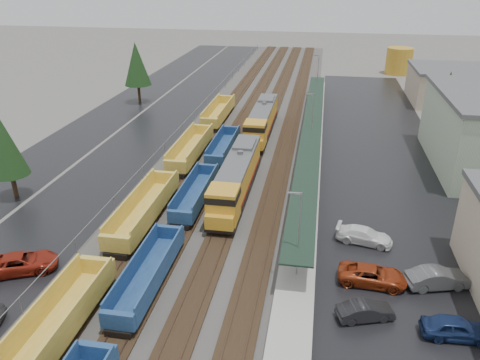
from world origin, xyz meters
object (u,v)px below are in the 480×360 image
object	(u,v)px
well_string_blue	(148,274)
parked_car_east_b	(372,275)
locomotive_trail	(262,121)
parked_car_east_a	(365,311)
storage_tank	(399,61)
parked_car_west_c	(21,263)
locomotive_lead	(236,178)
parked_car_east_e	(437,278)
well_string_yellow	(145,210)
parked_car_east_d	(456,328)
parked_car_east_c	(364,236)

from	to	relation	value
well_string_blue	parked_car_east_b	bearing A→B (deg)	11.08
locomotive_trail	parked_car_east_b	bearing A→B (deg)	-68.49
parked_car_east_a	parked_car_east_b	xyz separation A→B (m)	(0.83, 4.37, 0.07)
storage_tank	parked_car_west_c	bearing A→B (deg)	-115.08
locomotive_lead	parked_car_east_b	bearing A→B (deg)	-44.42
parked_car_east_b	parked_car_east_e	size ratio (longest dim) A/B	1.09
parked_car_east_a	well_string_yellow	bearing A→B (deg)	43.93
locomotive_trail	storage_tank	world-z (taller)	storage_tank
parked_car_east_d	parked_car_east_b	bearing A→B (deg)	42.64
well_string_yellow	locomotive_lead	bearing A→B (deg)	40.16
well_string_yellow	parked_car_east_b	bearing A→B (deg)	-16.74
well_string_blue	parked_car_east_c	bearing A→B (deg)	29.06
parked_car_east_b	parked_car_east_c	bearing A→B (deg)	5.89
well_string_blue	parked_car_east_a	bearing A→B (deg)	-3.25
well_string_yellow	parked_car_east_e	xyz separation A→B (m)	(26.49, -6.05, -0.42)
locomotive_lead	storage_tank	world-z (taller)	storage_tank
storage_tank	parked_car_east_c	distance (m)	79.17
parked_car_east_d	parked_car_east_e	size ratio (longest dim) A/B	0.93
parked_car_west_c	parked_car_east_c	size ratio (longest dim) A/B	1.14
parked_car_east_d	well_string_blue	bearing A→B (deg)	83.57
parked_car_east_d	storage_tank	bearing A→B (deg)	-6.60
parked_car_west_c	parked_car_east_c	bearing A→B (deg)	-95.82
well_string_blue	parked_car_east_d	xyz separation A→B (m)	(22.61, -1.77, -0.32)
parked_car_west_c	parked_car_east_d	bearing A→B (deg)	-117.49
storage_tank	parked_car_east_a	distance (m)	89.66
locomotive_trail	well_string_yellow	size ratio (longest dim) A/B	0.23
storage_tank	parked_car_east_c	bearing A→B (deg)	-99.21
well_string_yellow	well_string_blue	bearing A→B (deg)	-67.98
parked_car_west_c	parked_car_east_e	size ratio (longest dim) A/B	1.17
well_string_yellow	parked_car_east_c	distance (m)	21.25
well_string_blue	locomotive_trail	bearing A→B (deg)	83.93
locomotive_lead	parked_car_east_b	world-z (taller)	locomotive_lead
storage_tank	locomotive_trail	bearing A→B (deg)	-117.36
well_string_yellow	parked_car_east_e	bearing A→B (deg)	-12.85
parked_car_east_a	parked_car_east_c	xyz separation A→B (m)	(0.58, 10.52, 0.06)
well_string_blue	storage_tank	xyz separation A→B (m)	(29.90, 87.70, 1.90)
well_string_blue	parked_car_east_a	distance (m)	16.69
parked_car_west_c	parked_car_east_e	world-z (taller)	parked_car_east_e
storage_tank	parked_car_east_d	bearing A→B (deg)	-94.66
well_string_yellow	storage_tank	world-z (taller)	storage_tank
well_string_yellow	storage_tank	distance (m)	84.89
storage_tank	parked_car_east_e	distance (m)	84.21
locomotive_lead	parked_car_east_e	distance (m)	22.54
storage_tank	parked_car_east_a	bearing A→B (deg)	-98.50
parked_car_west_c	well_string_yellow	bearing A→B (deg)	-60.26
well_string_yellow	parked_car_east_b	world-z (taller)	well_string_yellow
locomotive_lead	locomotive_trail	bearing A→B (deg)	90.00
locomotive_lead	parked_car_east_b	size ratio (longest dim) A/B	3.55
locomotive_trail	well_string_yellow	world-z (taller)	locomotive_trail
locomotive_lead	parked_car_east_b	distance (m)	18.95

